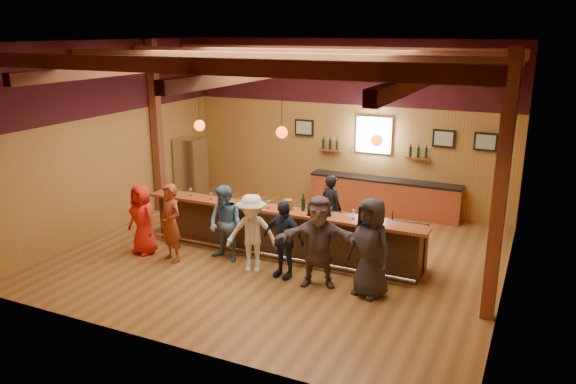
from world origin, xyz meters
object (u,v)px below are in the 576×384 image
stainless_fridge (191,170)px  customer_redvest (171,223)px  bar_counter (286,230)px  bottle_a (303,204)px  customer_navy (283,239)px  customer_brown (319,241)px  ice_bucket (288,204)px  back_bar_cabinet (384,196)px  bartender (331,207)px  customer_white (252,233)px  customer_dark (370,248)px  customer_orange (142,219)px  customer_denim (225,224)px

stainless_fridge → customer_redvest: size_ratio=1.07×
bar_counter → bottle_a: size_ratio=17.56×
customer_navy → customer_brown: (0.77, -0.07, 0.11)m
customer_navy → ice_bucket: 0.98m
ice_bucket → bottle_a: 0.32m
back_bar_cabinet → bartender: size_ratio=2.59×
customer_white → customer_navy: (0.68, 0.02, -0.02)m
ice_bucket → customer_navy: bearing=-71.4°
customer_redvest → customer_white: bearing=27.3°
customer_navy → customer_white: bearing=-169.3°
bartender → bottle_a: (-0.09, -1.44, 0.48)m
customer_redvest → ice_bucket: (2.19, 1.12, 0.38)m
customer_redvest → customer_dark: size_ratio=0.90×
customer_redvest → bottle_a: size_ratio=4.67×
customer_navy → customer_dark: (1.78, -0.07, 0.15)m
back_bar_cabinet → bottle_a: (-0.68, -3.79, 0.77)m
bar_counter → customer_orange: 3.12m
customer_orange → customer_white: 2.61m
bar_counter → bottle_a: bearing=-23.6°
back_bar_cabinet → customer_dark: bearing=-77.4°
customer_navy → back_bar_cabinet: bearing=90.1°
customer_denim → customer_white: (0.76, -0.23, -0.01)m
customer_white → customer_brown: bearing=-20.0°
customer_redvest → bartender: size_ratio=1.08×
customer_orange → customer_dark: size_ratio=0.83×
customer_denim → bartender: size_ratio=1.06×
bartender → stainless_fridge: bearing=6.9°
back_bar_cabinet → ice_bucket: bearing=-104.5°
customer_denim → customer_navy: customer_denim is taller
bottle_a → customer_white: bearing=-128.0°
back_bar_cabinet → customer_orange: size_ratio=2.58×
bartender → customer_orange: bearing=58.1°
stainless_fridge → customer_white: 5.30m
bar_counter → bartender: bearing=64.3°
customer_denim → customer_brown: (2.21, -0.28, 0.08)m
bar_counter → customer_white: customer_white is taller
customer_orange → customer_redvest: 0.82m
stainless_fridge → customer_dark: bearing=-29.7°
bar_counter → customer_denim: (-0.97, -0.90, 0.30)m
ice_bucket → back_bar_cabinet: bearing=75.5°
bar_counter → bartender: bartender is taller
customer_orange → bottle_a: customer_orange is taller
customer_navy → bartender: 2.33m
customer_orange → customer_redvest: size_ratio=0.93×
customer_orange → customer_denim: 1.89m
customer_orange → customer_denim: customer_denim is taller
customer_orange → bottle_a: 3.52m
back_bar_cabinet → customer_brown: customer_brown is taller
customer_redvest → customer_white: 1.81m
stainless_fridge → customer_navy: (4.59, -3.56, -0.12)m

